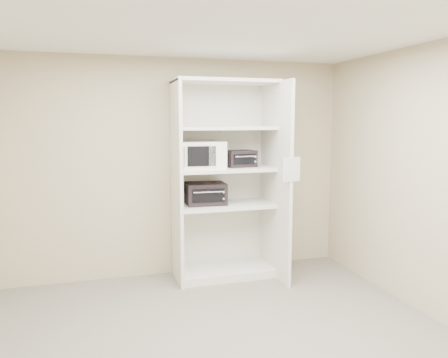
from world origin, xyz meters
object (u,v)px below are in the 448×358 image
object	(u,v)px
shelving_unit	(228,187)
microwave	(202,155)
toaster_oven_lower	(206,193)
toaster_oven_upper	(240,159)

from	to	relation	value
shelving_unit	microwave	xyz separation A→B (m)	(-0.33, 0.02, 0.40)
toaster_oven_lower	toaster_oven_upper	bearing A→B (deg)	1.52
toaster_oven_lower	shelving_unit	bearing A→B (deg)	-6.19
shelving_unit	toaster_oven_lower	distance (m)	0.29
microwave	shelving_unit	bearing A→B (deg)	2.22
shelving_unit	toaster_oven_lower	xyz separation A→B (m)	(-0.28, 0.05, -0.08)
shelving_unit	toaster_oven_upper	bearing A→B (deg)	11.62
shelving_unit	microwave	world-z (taller)	shelving_unit
shelving_unit	toaster_oven_upper	xyz separation A→B (m)	(0.16, 0.03, 0.34)
microwave	toaster_oven_lower	xyz separation A→B (m)	(0.05, 0.03, -0.48)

